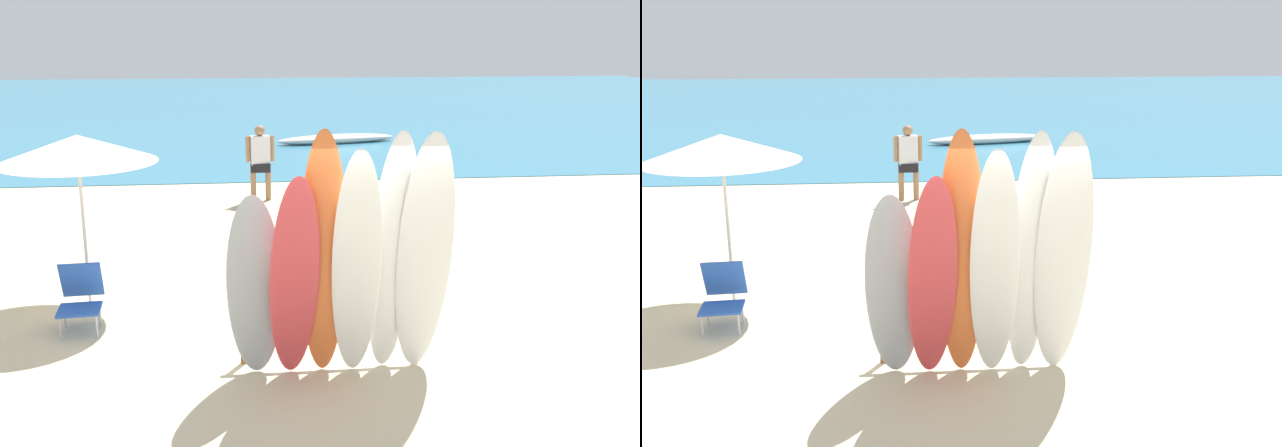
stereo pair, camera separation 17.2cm
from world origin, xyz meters
The scene contains 14 objects.
ground centered at (0.00, 14.00, 0.00)m, with size 60.00×60.00×0.00m, color beige.
ocean_water centered at (0.00, 29.85, 0.01)m, with size 60.00×40.00×0.02m, color teal.
surfboard_rack centered at (0.00, 0.00, 0.45)m, with size 2.12×0.07×0.59m.
surfboard_grey_0 centered at (-0.87, -0.41, 1.02)m, with size 0.57×0.07×2.07m, color #999EA3.
surfboard_red_1 centered at (-0.47, -0.56, 1.14)m, with size 0.50×0.08×2.34m, color #D13D42.
surfboard_orange_2 centered at (-0.18, -0.53, 1.35)m, with size 0.48×0.08×2.75m, color orange.
surfboard_white_3 centered at (0.14, -0.62, 1.27)m, with size 0.50×0.07×2.61m, color white.
surfboard_white_4 centered at (0.53, -0.47, 1.33)m, with size 0.49×0.08×2.70m, color white.
surfboard_white_5 centered at (0.85, -0.52, 1.33)m, with size 0.57×0.08×2.70m, color white.
beachgoer_near_rack centered at (-0.58, 7.96, 0.94)m, with size 0.61×0.27×1.62m.
beachgoer_photographing centered at (1.78, 3.25, 0.93)m, with size 0.42×0.58×1.61m.
beach_chair_red centered at (-2.98, 1.24, 0.43)m, with size 0.55×0.75×0.81m.
beach_umbrella centered at (-3.05, 2.08, 2.09)m, with size 2.03×2.03×2.27m.
distant_boat centered at (2.10, 15.92, 0.14)m, with size 4.03×1.52×0.32m.
Camera 2 is at (-0.78, -7.40, 3.55)m, focal length 40.69 mm.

